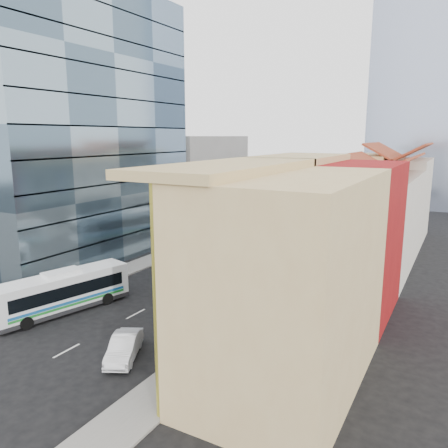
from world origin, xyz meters
The scene contains 14 objects.
ground centered at (0.00, 0.00, 0.00)m, with size 200.00×200.00×0.00m, color black.
sidewalk_right centered at (8.50, 22.00, 0.07)m, with size 3.00×90.00×0.15m, color slate.
sidewalk_left centered at (-8.50, 22.00, 0.07)m, with size 3.00×90.00×0.15m, color slate.
shophouse_tan centered at (14.00, 5.00, 6.00)m, with size 8.00×14.00×12.00m, color #D5B67B.
shophouse_red centered at (14.00, 17.00, 6.00)m, with size 8.00×10.00×12.00m, color maroon.
shophouse_cream_near centered at (14.00, 26.50, 5.00)m, with size 8.00×9.00×10.00m, color beige.
shophouse_cream_mid centered at (14.00, 35.50, 5.00)m, with size 8.00×9.00×10.00m, color beige.
shophouse_cream_far centered at (14.00, 46.00, 5.50)m, with size 8.00×12.00×11.00m, color beige.
office_tower centered at (-17.00, 19.00, 15.00)m, with size 12.00×26.00×30.00m, color #3F5464.
office_block_far centered at (-16.00, 42.00, 7.00)m, with size 10.00×18.00×14.00m, color gray.
bus_left_near centered at (-5.44, 5.61, 1.75)m, with size 2.55×10.90×3.50m, color white, non-canonical shape.
bus_left_far centered at (-2.58, 27.14, 2.03)m, with size 2.96×12.65×4.06m, color silver, non-canonical shape.
bus_right centered at (5.50, 15.02, 1.77)m, with size 2.58×11.01×3.53m, color silver, non-canonical shape.
sedan_right centered at (4.02, 2.15, 0.75)m, with size 1.58×4.53×1.49m, color silver.
Camera 1 is at (22.14, -17.36, 14.04)m, focal length 35.00 mm.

